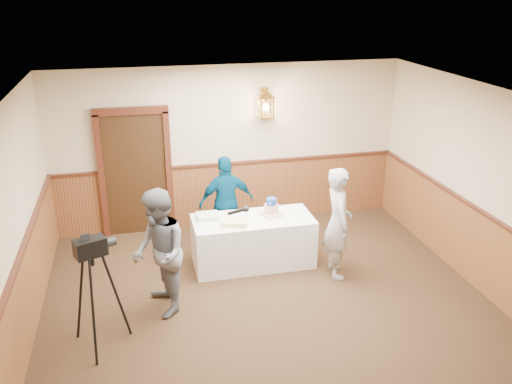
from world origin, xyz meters
TOP-DOWN VIEW (x-y plane):
  - ground at (0.00, 0.00)m, footprint 7.00×7.00m
  - room_shell at (-0.05, 0.45)m, footprint 6.02×7.02m
  - display_table at (0.05, 1.90)m, footprint 1.80×0.80m
  - tiered_cake at (0.35, 1.94)m, footprint 0.36×0.36m
  - sheet_cake_yellow at (-0.25, 1.75)m, footprint 0.43×0.38m
  - sheet_cake_green at (-0.61, 2.05)m, footprint 0.33×0.26m
  - interviewer at (-1.39, 0.91)m, footprint 1.55×0.90m
  - baker at (1.16, 1.30)m, footprint 0.45×0.64m
  - assistant_p at (-0.22, 2.58)m, footprint 0.93×0.46m
  - tv_camera_rig at (-2.16, 0.34)m, footprint 0.54×0.51m

SIDE VIEW (x-z plane):
  - ground at x=0.00m, z-range 0.00..0.00m
  - display_table at x=0.05m, z-range 0.00..0.75m
  - tv_camera_rig at x=-2.16m, z-range -0.07..1.33m
  - assistant_p at x=-0.22m, z-range 0.00..1.53m
  - sheet_cake_yellow at x=-0.25m, z-range 0.75..0.83m
  - sheet_cake_green at x=-0.61m, z-range 0.75..0.83m
  - baker at x=1.16m, z-range 0.00..1.66m
  - interviewer at x=-1.39m, z-range 0.00..1.69m
  - tiered_cake at x=0.35m, z-range 0.72..1.00m
  - room_shell at x=-0.05m, z-range 0.12..2.93m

